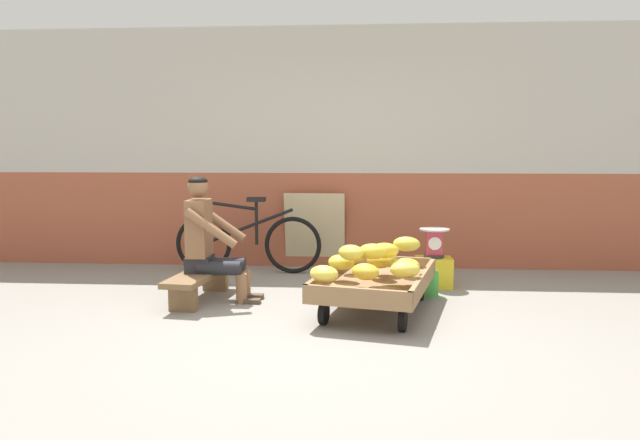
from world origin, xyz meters
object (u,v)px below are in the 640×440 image
object	(u,v)px
plastic_crate	(434,272)
weighing_scale	(434,242)
low_bench	(200,279)
vendor_seated	(209,239)
banana_cart	(376,284)
bicycle_near_left	(248,242)
shopping_bag	(428,284)
sign_board	(315,230)

from	to	relation	value
plastic_crate	weighing_scale	world-z (taller)	weighing_scale
plastic_crate	low_bench	bearing A→B (deg)	-162.30
vendor_seated	banana_cart	bearing A→B (deg)	-10.08
plastic_crate	banana_cart	bearing A→B (deg)	-121.67
low_bench	bicycle_near_left	world-z (taller)	bicycle_near_left
shopping_bag	sign_board	bearing A→B (deg)	132.01
plastic_crate	shopping_bag	distance (m)	0.42
low_bench	bicycle_near_left	size ratio (longest dim) A/B	0.68
plastic_crate	weighing_scale	bearing A→B (deg)	-90.00
shopping_bag	banana_cart	bearing A→B (deg)	-131.74
sign_board	bicycle_near_left	bearing A→B (deg)	-155.14
weighing_scale	bicycle_near_left	bearing A→B (deg)	164.27
vendor_seated	shopping_bag	world-z (taller)	vendor_seated
plastic_crate	bicycle_near_left	distance (m)	2.10
weighing_scale	bicycle_near_left	size ratio (longest dim) A/B	0.18
vendor_seated	shopping_bag	bearing A→B (deg)	8.28
weighing_scale	sign_board	size ratio (longest dim) A/B	0.34
weighing_scale	low_bench	bearing A→B (deg)	-162.33
low_bench	weighing_scale	xyz separation A→B (m)	(2.21, 0.70, 0.25)
banana_cart	vendor_seated	distance (m)	1.58
weighing_scale	bicycle_near_left	xyz separation A→B (m)	(-2.01, 0.57, -0.10)
banana_cart	vendor_seated	world-z (taller)	vendor_seated
low_bench	vendor_seated	size ratio (longest dim) A/B	0.99
low_bench	vendor_seated	world-z (taller)	vendor_seated
banana_cart	bicycle_near_left	xyz separation A→B (m)	(-1.41, 1.54, 0.11)
shopping_bag	low_bench	bearing A→B (deg)	-172.04
banana_cart	sign_board	distance (m)	2.01
vendor_seated	plastic_crate	xyz separation A→B (m)	(2.12, 0.70, -0.42)
banana_cart	low_bench	distance (m)	1.63
sign_board	banana_cart	bearing A→B (deg)	-70.11
plastic_crate	bicycle_near_left	bearing A→B (deg)	164.30
sign_board	shopping_bag	size ratio (longest dim) A/B	3.69
bicycle_near_left	sign_board	size ratio (longest dim) A/B	1.88
weighing_scale	shopping_bag	bearing A→B (deg)	-103.40
sign_board	shopping_bag	world-z (taller)	sign_board
vendor_seated	bicycle_near_left	world-z (taller)	vendor_seated
banana_cart	plastic_crate	distance (m)	1.15
plastic_crate	shopping_bag	xyz separation A→B (m)	(-0.10, -0.41, -0.03)
weighing_scale	bicycle_near_left	distance (m)	2.09
sign_board	vendor_seated	bearing A→B (deg)	-117.57
low_bench	sign_board	xyz separation A→B (m)	(0.93, 1.61, 0.24)
banana_cart	shopping_bag	xyz separation A→B (m)	(0.50, 0.56, -0.12)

